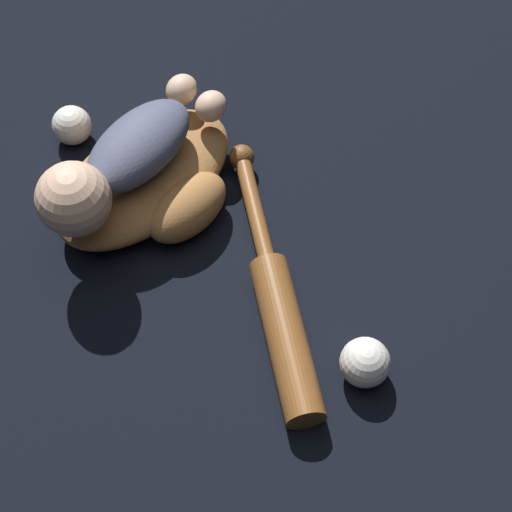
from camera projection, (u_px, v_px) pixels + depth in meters
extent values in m
plane|color=black|center=(158.00, 206.00, 1.46)|extent=(6.00, 6.00, 0.00)
ellipsoid|color=#A8703D|center=(146.00, 176.00, 1.44)|extent=(0.38, 0.27, 0.09)
ellipsoid|color=#A8703D|center=(187.00, 207.00, 1.41)|extent=(0.17, 0.12, 0.09)
ellipsoid|color=#4C516B|center=(141.00, 144.00, 1.37)|extent=(0.24, 0.17, 0.08)
sphere|color=beige|center=(74.00, 199.00, 1.29)|extent=(0.12, 0.12, 0.12)
ellipsoid|color=beige|center=(211.00, 106.00, 1.44)|extent=(0.07, 0.07, 0.05)
ellipsoid|color=beige|center=(182.00, 90.00, 1.46)|extent=(0.07, 0.07, 0.05)
cylinder|color=brown|center=(286.00, 338.00, 1.29)|extent=(0.17, 0.27, 0.06)
cylinder|color=brown|center=(254.00, 208.00, 1.42)|extent=(0.12, 0.21, 0.03)
sphere|color=brown|center=(242.00, 157.00, 1.48)|extent=(0.04, 0.04, 0.04)
sphere|color=white|center=(365.00, 363.00, 1.26)|extent=(0.08, 0.08, 0.08)
sphere|color=white|center=(72.00, 125.00, 1.51)|extent=(0.07, 0.07, 0.07)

